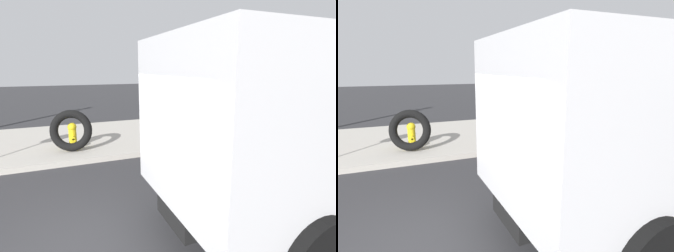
% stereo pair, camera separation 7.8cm
% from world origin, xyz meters
% --- Properties ---
extents(sidewalk_curb, '(36.00, 5.00, 0.15)m').
position_xyz_m(sidewalk_curb, '(0.00, 6.50, 0.07)').
color(sidewalk_curb, '#ADA89E').
rests_on(sidewalk_curb, ground).
extents(fire_hydrant, '(0.27, 0.60, 0.79)m').
position_xyz_m(fire_hydrant, '(0.00, 5.25, 0.57)').
color(fire_hydrant, yellow).
rests_on(fire_hydrant, sidewalk_curb).
extents(loose_tire, '(1.31, 0.81, 1.25)m').
position_xyz_m(loose_tire, '(-0.05, 4.93, 0.78)').
color(loose_tire, black).
rests_on(loose_tire, sidewalk_curb).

